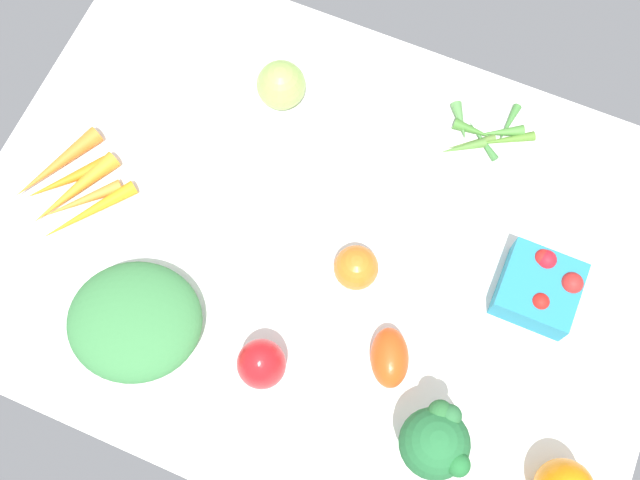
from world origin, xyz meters
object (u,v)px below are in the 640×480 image
object	(u,v)px
broccoli_head	(436,442)
berry_basket	(540,287)
carrot_bunch	(71,187)
okra_pile	(483,134)
roma_tomato	(390,358)
heirloom_tomato_green	(281,85)
leafy_greens_clump	(135,321)
heirloom_tomato_orange	(356,268)
bell_pepper_red	(258,363)

from	to	relation	value
broccoli_head	berry_basket	distance (cm)	28.07
broccoli_head	carrot_bunch	bearing A→B (deg)	-13.14
berry_basket	okra_pile	bearing A→B (deg)	-53.75
roma_tomato	berry_basket	bearing A→B (deg)	115.22
heirloom_tomato_green	leafy_greens_clump	xyz separation A→B (cm)	(3.71, 42.34, -0.41)
okra_pile	berry_basket	world-z (taller)	berry_basket
broccoli_head	leafy_greens_clump	distance (cm)	44.31
heirloom_tomato_orange	roma_tomato	xyz separation A→B (cm)	(-9.17, 10.15, -0.58)
heirloom_tomato_orange	carrot_bunch	size ratio (longest dim) A/B	0.33
carrot_bunch	bell_pepper_red	xyz separation A→B (cm)	(-37.85, 13.85, 3.27)
carrot_bunch	berry_basket	bearing A→B (deg)	-170.33
carrot_bunch	berry_basket	distance (cm)	71.28
broccoli_head	heirloom_tomato_orange	bearing A→B (deg)	-45.97
bell_pepper_red	leafy_greens_clump	size ratio (longest dim) A/B	0.48
heirloom_tomato_green	okra_pile	xyz separation A→B (cm)	(-31.77, -5.89, -3.05)
heirloom_tomato_green	bell_pepper_red	distance (cm)	43.65
broccoli_head	bell_pepper_red	distance (cm)	25.77
okra_pile	heirloom_tomato_orange	size ratio (longest dim) A/B	2.21
carrot_bunch	bell_pepper_red	world-z (taller)	bell_pepper_red
leafy_greens_clump	berry_basket	distance (cm)	57.73
berry_basket	broccoli_head	bearing A→B (deg)	75.60
broccoli_head	berry_basket	xyz separation A→B (cm)	(-6.87, -26.76, -4.99)
roma_tomato	bell_pepper_red	distance (cm)	18.20
okra_pile	heirloom_tomato_orange	distance (cm)	30.49
okra_pile	carrot_bunch	world-z (taller)	carrot_bunch
heirloom_tomato_orange	bell_pepper_red	size ratio (longest dim) A/B	0.72
heirloom_tomato_green	roma_tomato	distance (cm)	45.35
berry_basket	roma_tomato	bearing A→B (deg)	47.72
leafy_greens_clump	heirloom_tomato_orange	bearing A→B (deg)	-142.73
carrot_bunch	leafy_greens_clump	xyz separation A→B (cm)	(-19.29, 15.15, 2.19)
broccoli_head	bell_pepper_red	xyz separation A→B (cm)	(25.53, -0.94, -3.37)
roma_tomato	leafy_greens_clump	bearing A→B (deg)	-97.48
leafy_greens_clump	berry_basket	bearing A→B (deg)	-151.97
heirloom_tomato_green	carrot_bunch	world-z (taller)	heirloom_tomato_green
roma_tomato	heirloom_tomato_green	bearing A→B (deg)	-159.23
bell_pepper_red	leafy_greens_clump	distance (cm)	18.63
carrot_bunch	okra_pile	bearing A→B (deg)	-148.87
heirloom_tomato_green	carrot_bunch	xyz separation A→B (cm)	(23.00, 27.19, -2.60)
heirloom_tomato_orange	berry_basket	size ratio (longest dim) A/B	0.60
leafy_greens_clump	roma_tomato	bearing A→B (deg)	-164.97
okra_pile	carrot_bunch	bearing A→B (deg)	31.13
bell_pepper_red	leafy_greens_clump	bearing A→B (deg)	4.01
okra_pile	heirloom_tomato_green	bearing A→B (deg)	10.50
okra_pile	heirloom_tomato_orange	bearing A→B (deg)	71.05
heirloom_tomato_orange	bell_pepper_red	distance (cm)	19.54
roma_tomato	broccoli_head	world-z (taller)	broccoli_head
roma_tomato	leafy_greens_clump	world-z (taller)	leafy_greens_clump
carrot_bunch	berry_basket	size ratio (longest dim) A/B	1.82
heirloom_tomato_green	broccoli_head	bearing A→B (deg)	133.88
broccoli_head	bell_pepper_red	world-z (taller)	broccoli_head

